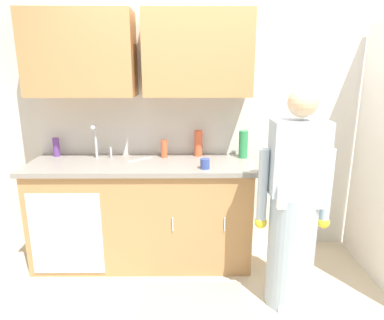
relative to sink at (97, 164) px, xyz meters
The scene contains 13 objects.
ground_plane 1.49m from the sink, 37.11° to the right, with size 9.00×9.00×0.00m, color beige.
kitchen_wall_with_uppers 1.01m from the sink, 19.87° to the left, with size 4.80×0.44×2.70m.
counter_cabinet 0.61m from the sink, ahead, with size 1.90×0.62×0.90m.
countertop 0.38m from the sink, ahead, with size 1.96×0.66×0.04m, color gray.
sink is the anchor object (origin of this frame).
person_at_sink 1.70m from the sink, 22.00° to the right, with size 0.55×0.34×1.62m.
floor_mat 1.40m from the sink, 38.22° to the right, with size 0.80×0.50×0.01m, color gray.
bottle_cleaner_spray 0.93m from the sink, 13.51° to the left, with size 0.07×0.07×0.24m, color #E05933.
bottle_water_short 0.61m from the sink, 15.75° to the left, with size 0.06×0.06×0.16m, color #E05933.
bottle_soap 0.49m from the sink, 153.70° to the left, with size 0.06×0.06×0.17m, color #66388C.
bottle_water_tall 1.31m from the sink, ahead, with size 0.08×0.08×0.25m, color #2D8C4C.
cup_by_sink 0.96m from the sink, 12.52° to the right, with size 0.08×0.08×0.08m, color #33478C.
knife_on_counter 0.37m from the sink, 11.70° to the left, with size 0.24×0.02×0.01m, color silver.
Camera 1 is at (-0.13, -2.21, 1.75)m, focal length 32.36 mm.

